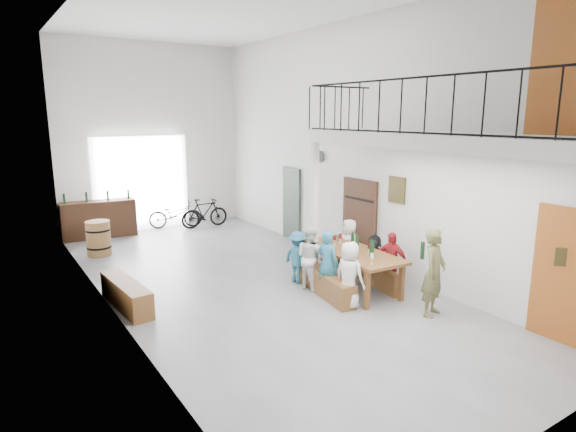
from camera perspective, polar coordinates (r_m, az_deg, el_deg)
floor at (r=10.14m, az=-4.53°, el=-7.85°), size 12.00×12.00×0.00m
room_walls at (r=9.54m, az=-4.89°, el=12.67°), size 12.00×12.00×12.00m
gateway_portal at (r=15.05m, az=-16.96°, el=3.70°), size 2.80×0.08×2.80m
right_wall_decor at (r=9.89m, az=14.59°, el=1.75°), size 0.07×8.28×5.07m
balcony at (r=8.39m, az=18.07°, el=8.19°), size 1.52×5.62×4.00m
tasting_table at (r=9.66m, az=7.57°, el=-4.51°), size 1.13×2.42×0.79m
bench_inner at (r=9.48m, az=4.25°, el=-7.84°), size 0.61×1.98×0.45m
bench_wall at (r=10.15m, az=10.00°, el=-6.75°), size 0.51×1.80×0.41m
tableware at (r=9.50m, az=8.15°, el=-3.41°), size 0.51×1.57×0.35m
side_bench at (r=9.27m, az=-18.62°, el=-8.81°), size 0.51×1.74×0.48m
oak_barrel at (r=12.76m, az=-21.54°, el=-2.47°), size 0.59×0.59×0.86m
serving_counter at (r=14.60m, az=-21.50°, el=-0.35°), size 2.02×0.71×1.05m
counter_bottles at (r=14.45m, az=-21.68°, el=2.19°), size 1.74×0.19×0.28m
guest_left_a at (r=8.75m, az=7.29°, el=-6.93°), size 0.52×0.67×1.22m
guest_left_b at (r=9.21m, az=4.69°, el=-5.64°), size 0.45×0.55×1.30m
guest_left_c at (r=9.60m, az=2.70°, el=-4.91°), size 0.55×0.68×1.29m
guest_left_d at (r=9.95m, az=1.16°, el=-4.89°), size 0.53×0.76×1.09m
guest_right_a at (r=9.74m, az=12.07°, el=-5.26°), size 0.54×0.75×1.18m
guest_right_b at (r=10.15m, az=10.16°, el=-4.98°), size 0.56×0.98×1.01m
guest_right_c at (r=10.63m, az=7.22°, el=-3.56°), size 0.58×0.69×1.20m
host_standing at (r=8.68m, az=16.92°, el=-6.41°), size 0.66×0.54×1.54m
potted_plant at (r=11.76m, az=4.79°, el=-3.86°), size 0.50×0.46×0.46m
bicycle_near at (r=15.16m, az=-13.21°, el=0.19°), size 1.68×1.02×0.83m
bicycle_far at (r=15.03m, az=-9.86°, el=0.36°), size 1.51×0.45×0.90m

